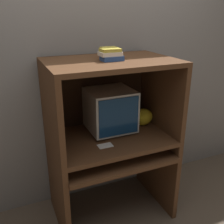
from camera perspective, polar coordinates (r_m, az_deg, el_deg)
wall_back at (r=2.38m, az=-4.10°, el=10.42°), size 6.00×0.06×2.60m
desk_base at (r=2.35m, az=0.09°, el=-13.25°), size 0.99×0.70×0.63m
desk_monitor_shelf at (r=2.21m, az=-0.27°, el=-5.89°), size 0.99×0.67×0.13m
hutch_upper at (r=2.08m, az=-0.68°, el=5.69°), size 0.99×0.67×0.64m
crt_monitor at (r=2.22m, az=-0.40°, el=0.44°), size 0.38×0.37×0.37m
keyboard at (r=2.21m, az=2.49°, el=-8.62°), size 0.45×0.15×0.03m
mouse at (r=2.34m, az=8.65°, el=-6.96°), size 0.06×0.04×0.03m
snack_bag at (r=2.39m, az=6.66°, el=-1.08°), size 0.19×0.14×0.16m
book_stack at (r=1.95m, az=-0.25°, el=12.37°), size 0.17×0.12×0.09m
paper_card at (r=2.04m, az=-1.49°, el=-7.33°), size 0.12×0.07×0.00m
storage_box at (r=2.04m, az=-0.59°, el=12.73°), size 0.12×0.10×0.09m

